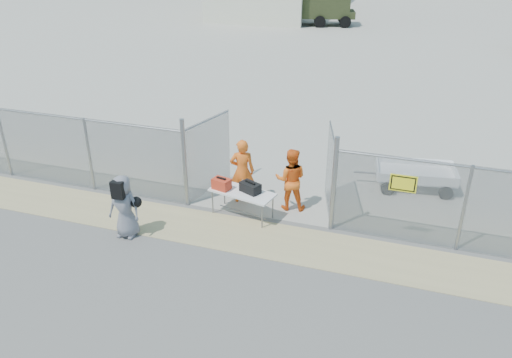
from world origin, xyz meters
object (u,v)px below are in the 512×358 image
(folding_table, at_px, (242,204))
(visitor, at_px, (124,206))
(security_worker_left, at_px, (242,171))
(utility_trailer, at_px, (415,176))
(security_worker_right, at_px, (291,179))

(folding_table, height_order, visitor, visitor)
(security_worker_left, xyz_separation_m, utility_trailer, (4.53, 2.40, -0.57))
(utility_trailer, bearing_deg, security_worker_right, -151.64)
(security_worker_left, distance_m, visitor, 3.32)
(security_worker_left, height_order, utility_trailer, security_worker_left)
(security_worker_left, bearing_deg, security_worker_right, 162.95)
(folding_table, distance_m, utility_trailer, 5.30)
(folding_table, xyz_separation_m, security_worker_right, (1.09, 0.80, 0.51))
(folding_table, bearing_deg, security_worker_left, 121.52)
(security_worker_right, bearing_deg, security_worker_left, -9.45)
(visitor, bearing_deg, utility_trailer, 34.58)
(security_worker_right, relative_size, visitor, 1.07)
(security_worker_left, bearing_deg, utility_trailer, -170.48)
(visitor, height_order, utility_trailer, visitor)
(security_worker_right, bearing_deg, visitor, 25.79)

